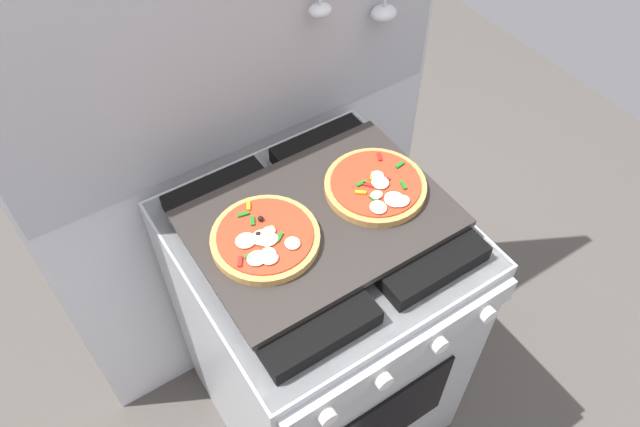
{
  "coord_description": "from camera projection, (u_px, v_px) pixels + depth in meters",
  "views": [
    {
      "loc": [
        -0.45,
        -0.7,
        1.91
      ],
      "look_at": [
        0.0,
        0.0,
        0.93
      ],
      "focal_mm": 34.32,
      "sensor_mm": 36.0,
      "label": 1
    }
  ],
  "objects": [
    {
      "name": "pizza_left",
      "position": [
        265.0,
        239.0,
        1.24
      ],
      "size": [
        0.22,
        0.22,
        0.03
      ],
      "color": "tan",
      "rests_on": "baking_tray"
    },
    {
      "name": "kitchen_backsplash",
      "position": [
        250.0,
        166.0,
        1.57
      ],
      "size": [
        1.1,
        0.09,
        1.55
      ],
      "color": "silver",
      "rests_on": "ground_plane"
    },
    {
      "name": "baking_tray",
      "position": [
        320.0,
        219.0,
        1.3
      ],
      "size": [
        0.54,
        0.38,
        0.02
      ],
      "primitive_type": "cube",
      "color": "#2D2826",
      "rests_on": "stove"
    },
    {
      "name": "stove",
      "position": [
        320.0,
        328.0,
        1.65
      ],
      "size": [
        0.6,
        0.64,
        0.9
      ],
      "color": "#B7BABF",
      "rests_on": "ground_plane"
    },
    {
      "name": "pizza_right",
      "position": [
        377.0,
        187.0,
        1.33
      ],
      "size": [
        0.22,
        0.22,
        0.03
      ],
      "color": "#C18947",
      "rests_on": "baking_tray"
    },
    {
      "name": "ground_plane",
      "position": [
        320.0,
        397.0,
        1.99
      ],
      "size": [
        4.0,
        4.0,
        0.0
      ],
      "primitive_type": "plane",
      "color": "#4C4742"
    }
  ]
}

